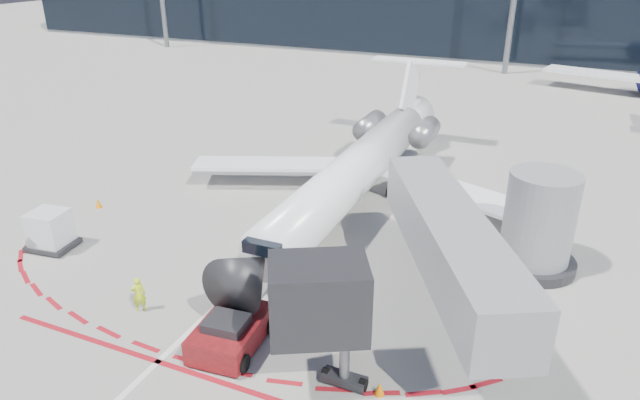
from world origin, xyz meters
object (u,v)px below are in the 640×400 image
at_px(pushback_tug, 231,332).
at_px(ramp_worker, 139,294).
at_px(regional_jet, 361,165).
at_px(uld_container, 50,230).

height_order(pushback_tug, ramp_worker, ramp_worker).
distance_m(regional_jet, pushback_tug, 14.92).
relative_size(ramp_worker, uld_container, 0.68).
relative_size(regional_jet, uld_container, 11.65).
height_order(ramp_worker, uld_container, uld_container).
bearing_deg(uld_container, pushback_tug, -20.71).
relative_size(regional_jet, pushback_tug, 4.88).
bearing_deg(pushback_tug, ramp_worker, 169.27).
height_order(pushback_tug, uld_container, uld_container).
relative_size(regional_jet, ramp_worker, 17.17).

